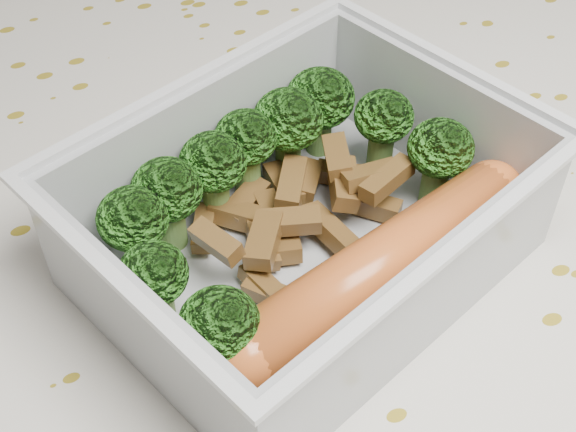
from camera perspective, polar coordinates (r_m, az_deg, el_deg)
name	(u,v)px	position (r m, az deg, el deg)	size (l,w,h in m)	color
dining_table	(306,359)	(0.45, 1.32, -10.11)	(1.40, 0.90, 0.75)	brown
tablecloth	(308,303)	(0.41, 1.43, -6.18)	(1.46, 0.96, 0.19)	silver
lunch_container	(306,228)	(0.36, 1.26, -0.85)	(0.23, 0.21, 0.07)	silver
broccoli_florets	(264,174)	(0.37, -1.75, 3.02)	(0.18, 0.14, 0.05)	#608C3F
meat_pile	(296,211)	(0.38, 0.56, 0.34)	(0.11, 0.09, 0.03)	brown
sausage	(381,267)	(0.34, 6.60, -3.59)	(0.17, 0.06, 0.03)	#C85C24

